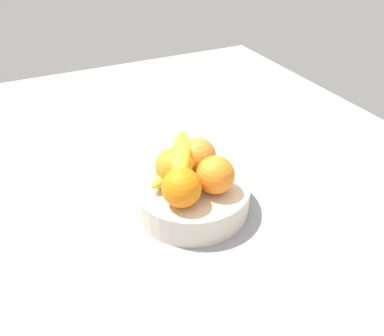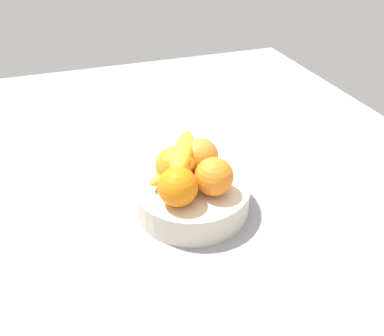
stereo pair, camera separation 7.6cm
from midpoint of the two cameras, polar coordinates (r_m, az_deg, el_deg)
name	(u,v)px [view 2 (the right image)]	position (r cm, az deg, el deg)	size (l,w,h in cm)	color
ground_plane	(191,201)	(88.82, 2.23, -5.01)	(180.00, 140.00, 3.00)	gray
fruit_bowl	(192,195)	(82.97, 2.62, -4.17)	(24.75, 24.75, 6.42)	beige
orange_front_left	(214,176)	(76.68, 6.13, -1.36)	(7.87, 7.87, 7.87)	orange
orange_front_right	(200,156)	(82.58, 3.82, 1.72)	(7.87, 7.87, 7.87)	orange
orange_center	(174,165)	(79.40, 0.06, 0.30)	(7.87, 7.87, 7.87)	orange
orange_back_left	(178,187)	(73.60, 0.82, -2.90)	(7.87, 7.87, 7.87)	orange
banana_bunch	(183,161)	(80.22, 1.39, 0.92)	(16.98, 17.03, 8.40)	gold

